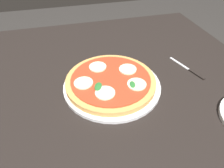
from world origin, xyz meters
TOP-DOWN VIEW (x-y plane):
  - dining_table at (0.00, 0.00)m, footprint 1.27×1.12m
  - serving_tray at (-0.05, 0.02)m, footprint 0.34×0.34m
  - pizza at (-0.04, 0.01)m, footprint 0.32×0.32m
  - knife at (-0.37, 0.01)m, footprint 0.06×0.17m

SIDE VIEW (x-z plane):
  - dining_table at x=0.00m, z-range 0.27..0.99m
  - knife at x=-0.37m, z-range 0.72..0.72m
  - serving_tray at x=-0.05m, z-range 0.72..0.73m
  - pizza at x=-0.04m, z-range 0.73..0.76m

